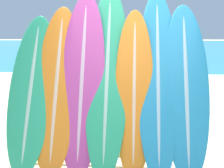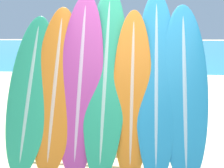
{
  "view_description": "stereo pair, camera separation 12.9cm",
  "coord_description": "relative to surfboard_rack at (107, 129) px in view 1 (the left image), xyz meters",
  "views": [
    {
      "loc": [
        -0.06,
        -2.7,
        1.69
      ],
      "look_at": [
        -0.36,
        1.28,
        0.93
      ],
      "focal_mm": 42.0,
      "sensor_mm": 36.0,
      "label": 1
    },
    {
      "loc": [
        0.07,
        -2.69,
        1.69
      ],
      "look_at": [
        -0.36,
        1.28,
        0.93
      ],
      "focal_mm": 42.0,
      "sensor_mm": 36.0,
      "label": 2
    }
  ],
  "objects": [
    {
      "name": "surfboard_rack",
      "position": [
        0.0,
        0.0,
        0.0
      ],
      "size": [
        2.28,
        0.04,
        0.91
      ],
      "color": "gray",
      "rests_on": "ground_plane"
    },
    {
      "name": "person_far_left",
      "position": [
        -2.1,
        5.14,
        0.47
      ],
      "size": [
        0.3,
        0.28,
        1.76
      ],
      "rotation": [
        0.0,
        0.0,
        5.7
      ],
      "color": "tan",
      "rests_on": "ground_plane"
    },
    {
      "name": "person_near_water",
      "position": [
        -0.13,
        3.06,
        0.36
      ],
      "size": [
        0.26,
        0.26,
        1.56
      ],
      "rotation": [
        0.0,
        0.0,
        3.96
      ],
      "color": "tan",
      "rests_on": "ground_plane"
    },
    {
      "name": "surfboard_slot_2",
      "position": [
        -0.33,
        0.07,
        0.64
      ],
      "size": [
        0.57,
        1.02,
        2.25
      ],
      "color": "#B23D8E",
      "rests_on": "ground_plane"
    },
    {
      "name": "surfboard_slot_0",
      "position": [
        -0.98,
        0.01,
        0.49
      ],
      "size": [
        0.59,
        1.03,
        1.96
      ],
      "color": "#289E70",
      "rests_on": "ground_plane"
    },
    {
      "name": "person_mid_beach",
      "position": [
        -0.5,
        2.21,
        0.34
      ],
      "size": [
        0.26,
        0.2,
        1.52
      ],
      "rotation": [
        0.0,
        0.0,
        3.02
      ],
      "color": "#846047",
      "rests_on": "ground_plane"
    },
    {
      "name": "surfboard_slot_3",
      "position": [
        -0.01,
        0.11,
        0.68
      ],
      "size": [
        0.55,
        1.25,
        2.34
      ],
      "color": "#289E70",
      "rests_on": "ground_plane"
    },
    {
      "name": "surfboard_slot_5",
      "position": [
        0.63,
        0.09,
        0.65
      ],
      "size": [
        0.52,
        1.17,
        2.28
      ],
      "color": "teal",
      "rests_on": "ground_plane"
    },
    {
      "name": "surfboard_slot_6",
      "position": [
        0.97,
        0.04,
        0.56
      ],
      "size": [
        0.57,
        1.01,
        2.09
      ],
      "color": "teal",
      "rests_on": "ground_plane"
    },
    {
      "name": "surfboard_slot_4",
      "position": [
        0.34,
        0.02,
        0.52
      ],
      "size": [
        0.49,
        0.87,
        2.02
      ],
      "color": "orange",
      "rests_on": "ground_plane"
    },
    {
      "name": "ocean_water",
      "position": [
        0.36,
        36.96,
        -0.49
      ],
      "size": [
        120.0,
        60.0,
        0.01
      ],
      "color": "teal",
      "rests_on": "ground_plane"
    },
    {
      "name": "surfboard_slot_1",
      "position": [
        -0.65,
        0.04,
        0.55
      ],
      "size": [
        0.57,
        1.01,
        2.08
      ],
      "color": "orange",
      "rests_on": "ground_plane"
    }
  ]
}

